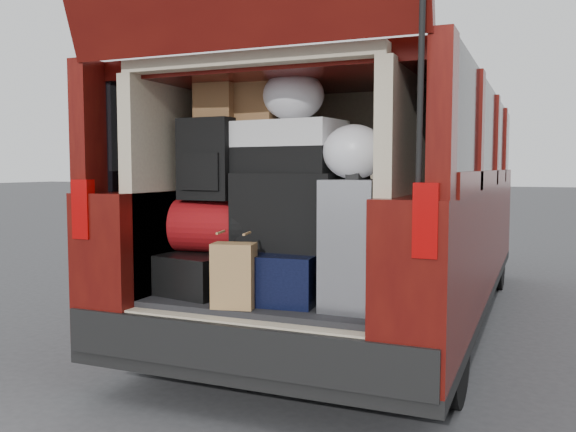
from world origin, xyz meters
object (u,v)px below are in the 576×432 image
red_duffel (215,226)px  black_hardshell (209,272)px  navy_hardshell (281,274)px  backpack (209,159)px  twotone_duffel (285,147)px  kraft_bag (234,275)px  black_soft_case (291,212)px  silver_roller (358,244)px

red_duffel → black_hardshell: bearing=-126.9°
navy_hardshell → backpack: bearing=175.5°
red_duffel → backpack: 0.37m
red_duffel → twotone_duffel: (0.40, 0.03, 0.43)m
black_hardshell → kraft_bag: bearing=-32.6°
black_hardshell → black_soft_case: 0.58m
black_hardshell → twotone_duffel: twotone_duffel is taller
black_hardshell → navy_hardshell: 0.43m
black_hardshell → navy_hardshell: (0.43, 0.00, 0.02)m
kraft_bag → red_duffel: red_duffel is taller
backpack → twotone_duffel: size_ratio=0.73×
twotone_duffel → navy_hardshell: bearing=-81.3°
silver_roller → red_duffel: 0.85m
twotone_duffel → red_duffel: bearing=-167.4°
black_hardshell → kraft_bag: 0.44m
silver_roller → black_soft_case: black_soft_case is taller
red_duffel → silver_roller: bearing=-13.0°
navy_hardshell → silver_roller: bearing=-13.7°
twotone_duffel → backpack: bearing=-163.1°
navy_hardshell → black_soft_case: 0.33m
navy_hardshell → twotone_duffel: twotone_duffel is taller
black_hardshell → silver_roller: silver_roller is taller
black_soft_case → silver_roller: bearing=-11.6°
navy_hardshell → red_duffel: red_duffel is taller
black_hardshell → red_duffel: size_ratio=1.20×
kraft_bag → black_soft_case: black_soft_case is taller
silver_roller → red_duffel: bearing=175.5°
kraft_bag → black_soft_case: size_ratio=0.57×
silver_roller → black_soft_case: 0.43m
navy_hardshell → twotone_duffel: bearing=85.8°
red_duffel → backpack: size_ratio=1.01×
red_duffel → twotone_duffel: 0.59m
backpack → black_hardshell: bearing=-163.0°
black_soft_case → kraft_bag: bearing=-110.2°
black_hardshell → backpack: (0.01, 0.00, 0.62)m
navy_hardshell → backpack: (-0.42, -0.00, 0.60)m
silver_roller → red_duffel: (-0.84, 0.10, 0.05)m
black_soft_case → backpack: size_ratio=1.27×
silver_roller → kraft_bag: silver_roller is taller
twotone_duffel → black_soft_case: bearing=-20.0°
silver_roller → backpack: size_ratio=1.42×
kraft_bag → red_duffel: bearing=119.4°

